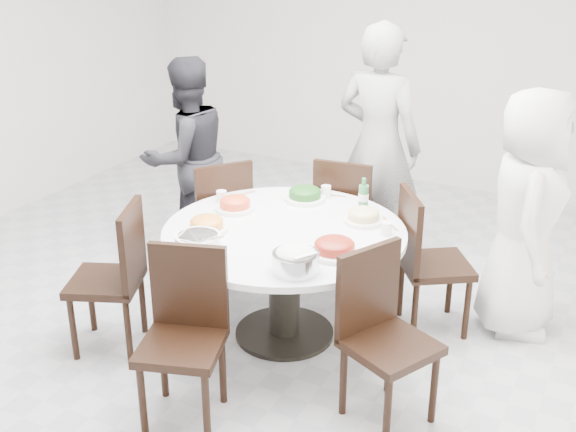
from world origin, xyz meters
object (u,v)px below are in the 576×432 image
at_px(chair_s, 181,343).
at_px(diner_right, 526,214).
at_px(chair_sw, 105,278).
at_px(chair_se, 391,342).
at_px(dining_table, 284,284).
at_px(diner_left, 187,158).
at_px(chair_n, 348,216).
at_px(chair_ne, 436,262).
at_px(diner_middle, 378,146).
at_px(soup_bowl, 198,241).
at_px(beverage_bottle, 363,195).
at_px(rice_bowl, 295,262).
at_px(chair_nw, 216,219).

relative_size(chair_s, diner_right, 0.59).
xyz_separation_m(chair_sw, chair_se, (1.80, 0.12, 0.00)).
bearing_deg(chair_se, dining_table, 87.16).
bearing_deg(diner_left, chair_s, 57.53).
bearing_deg(chair_n, chair_ne, 144.29).
relative_size(chair_s, chair_se, 1.00).
bearing_deg(chair_s, chair_ne, 41.38).
bearing_deg(dining_table, chair_s, -95.39).
bearing_deg(chair_n, chair_se, 114.03).
distance_m(chair_sw, diner_middle, 2.26).
distance_m(soup_bowl, beverage_bottle, 1.16).
relative_size(chair_sw, soup_bowl, 3.58).
height_order(diner_middle, soup_bowl, diner_middle).
xyz_separation_m(chair_ne, diner_left, (-2.10, 0.29, 0.31)).
bearing_deg(dining_table, diner_right, 31.54).
bearing_deg(dining_table, rice_bowl, -56.58).
bearing_deg(dining_table, beverage_bottle, 57.35).
bearing_deg(chair_se, soup_bowl, 115.00).
distance_m(chair_sw, chair_se, 1.81).
relative_size(chair_s, soup_bowl, 3.58).
xyz_separation_m(dining_table, diner_left, (-1.28, 0.82, 0.41)).
xyz_separation_m(chair_sw, rice_bowl, (1.24, 0.13, 0.33)).
bearing_deg(chair_sw, dining_table, 100.35).
height_order(chair_n, soup_bowl, chair_n).
xyz_separation_m(dining_table, rice_bowl, (0.31, -0.48, 0.43)).
bearing_deg(diner_left, chair_n, 121.50).
xyz_separation_m(chair_se, diner_left, (-2.16, 1.31, 0.31)).
xyz_separation_m(chair_nw, chair_sw, (-0.10, -1.11, 0.00)).
bearing_deg(beverage_bottle, chair_ne, 4.23).
relative_size(chair_n, diner_left, 0.61).
xyz_separation_m(diner_right, beverage_bottle, (-0.98, -0.30, 0.06)).
distance_m(dining_table, chair_ne, 0.98).
distance_m(chair_nw, chair_sw, 1.11).
height_order(chair_se, beverage_bottle, beverage_bottle).
bearing_deg(rice_bowl, beverage_bottle, 89.70).
xyz_separation_m(chair_ne, chair_s, (-0.91, -1.53, 0.00)).
height_order(dining_table, chair_n, chair_n).
bearing_deg(soup_bowl, diner_left, 126.76).
distance_m(chair_sw, beverage_bottle, 1.71).
xyz_separation_m(chair_n, beverage_bottle, (0.30, -0.49, 0.39)).
bearing_deg(chair_s, chair_se, 9.50).
height_order(chair_nw, chair_se, same).
distance_m(chair_s, diner_middle, 2.41).
relative_size(chair_nw, chair_s, 1.00).
xyz_separation_m(chair_ne, chair_nw, (-1.64, -0.03, 0.00)).
xyz_separation_m(diner_left, soup_bowl, (0.96, -1.29, 0.01)).
relative_size(chair_s, diner_middle, 0.51).
bearing_deg(chair_ne, dining_table, 89.56).
distance_m(chair_ne, chair_se, 1.03).
xyz_separation_m(chair_nw, chair_se, (1.70, -0.99, 0.00)).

